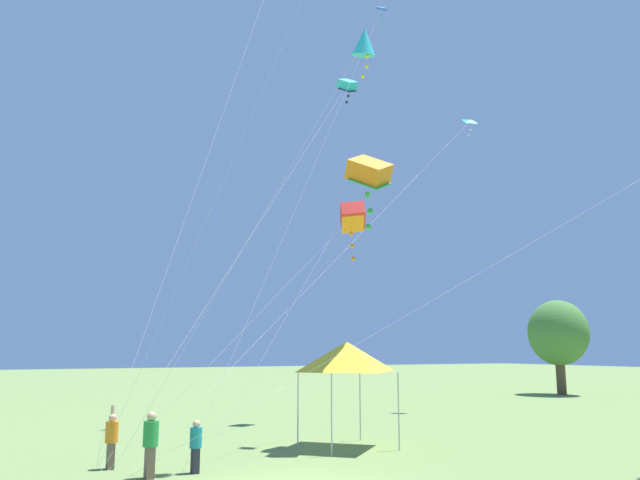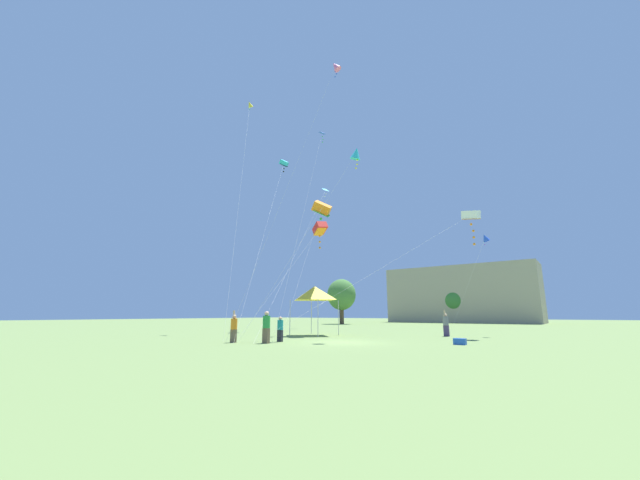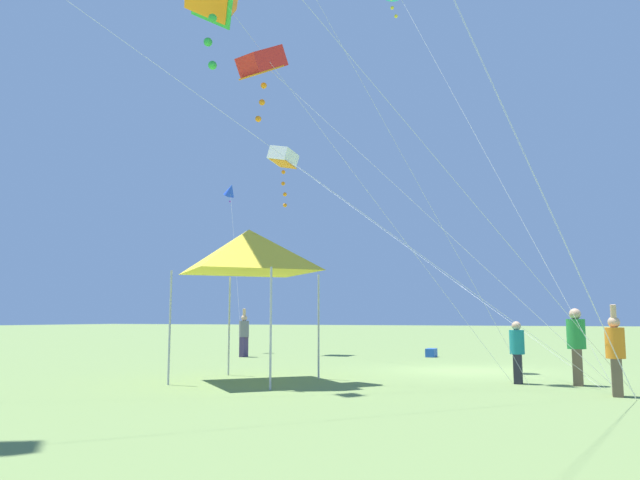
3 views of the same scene
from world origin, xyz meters
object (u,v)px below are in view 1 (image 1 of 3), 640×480
Objects in this scene: kite_red_box_3 at (353,218)px; kite_orange_box_5 at (369,173)px; festival_tent at (347,357)px; person_orange_shirt at (112,438)px; kite_cyan_delta_4 at (468,123)px; person_teal_shirt at (196,444)px; kite_cyan_diamond_0 at (364,42)px; person_green_shirt at (151,442)px; kite_blue_delta_7 at (379,15)px; kite_cyan_box_9 at (347,86)px.

kite_orange_box_5 is (-0.69, 1.18, 2.08)m from kite_red_box_3.
person_orange_shirt is (0.36, -8.33, -2.36)m from festival_tent.
kite_cyan_delta_4 reaches higher than kite_red_box_3.
kite_cyan_diamond_0 is (3.30, 3.88, 11.95)m from person_teal_shirt.
kite_cyan_delta_4 reaches higher than person_teal_shirt.
person_green_shirt is 29.45m from kite_cyan_delta_4.
person_green_shirt is at bearing -62.68° from kite_cyan_delta_4.
person_teal_shirt is at bearing -72.95° from kite_orange_box_5.
person_teal_shirt is at bearing -75.71° from kite_red_box_3.
person_orange_shirt is at bearing -91.30° from kite_red_box_3.
kite_orange_box_5 is (8.70, -12.76, -7.19)m from kite_cyan_delta_4.
festival_tent is at bearing -83.48° from kite_orange_box_5.
kite_red_box_3 is (-1.73, 7.57, 7.48)m from person_green_shirt.
person_teal_shirt is at bearing -61.47° from kite_cyan_delta_4.
kite_cyan_delta_4 reaches higher than person_orange_shirt.
kite_cyan_box_9 is at bearing 162.40° from kite_blue_delta_7.
kite_cyan_box_9 reaches higher than person_teal_shirt.
person_orange_shirt is 0.16× the size of kite_orange_box_5.
person_orange_shirt is 29.39m from kite_cyan_delta_4.
kite_red_box_3 is 13.31m from kite_cyan_box_9.
person_orange_shirt is at bearing -87.00° from kite_orange_box_5.
person_orange_shirt reaches higher than person_green_shirt.
person_green_shirt is 23.05m from kite_cyan_box_9.
kite_cyan_box_9 reaches higher than kite_red_box_3.
kite_blue_delta_7 is (-0.97, 2.33, 14.89)m from festival_tent.
kite_red_box_3 reaches higher than person_orange_shirt.
kite_cyan_box_9 is at bearing 152.54° from kite_cyan_diamond_0.
kite_cyan_diamond_0 is (5.44, -2.36, 9.49)m from festival_tent.
kite_cyan_delta_4 reaches higher than person_green_shirt.
kite_orange_box_5 is at bearing -23.54° from kite_cyan_box_9.
kite_cyan_diamond_0 is 0.71× the size of kite_blue_delta_7.
kite_cyan_delta_4 is (-10.97, 20.18, 16.92)m from person_teal_shirt.
kite_red_box_3 is at bearing 154.29° from kite_cyan_diamond_0.
kite_orange_box_5 is at bearing -54.32° from kite_blue_delta_7.
kite_cyan_delta_4 is (-9.19, 22.27, 16.83)m from person_orange_shirt.
kite_cyan_delta_4 is at bearing 124.26° from kite_orange_box_5.
festival_tent is 21.94m from kite_cyan_delta_4.
kite_red_box_3 is at bearing -23.06° from person_orange_shirt.
festival_tent is 2.12× the size of person_green_shirt.
person_orange_shirt is at bearing -57.80° from kite_cyan_box_9.
kite_blue_delta_7 reaches higher than kite_cyan_diamond_0.
person_green_shirt reaches higher than person_teal_shirt.
festival_tent is 0.17× the size of kite_cyan_delta_4.
kite_blue_delta_7 is at bearing 143.78° from kite_cyan_diamond_0.
person_teal_shirt is 0.11× the size of kite_cyan_diamond_0.
person_teal_shirt is 0.07× the size of kite_cyan_delta_4.
kite_blue_delta_7 is (-0.83, 1.16, 7.62)m from kite_orange_box_5.
kite_cyan_box_9 is (-7.56, 3.29, 7.36)m from kite_orange_box_5.
kite_cyan_box_9 is at bearing 10.44° from person_orange_shirt.
person_orange_shirt is 11.24m from kite_red_box_3.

